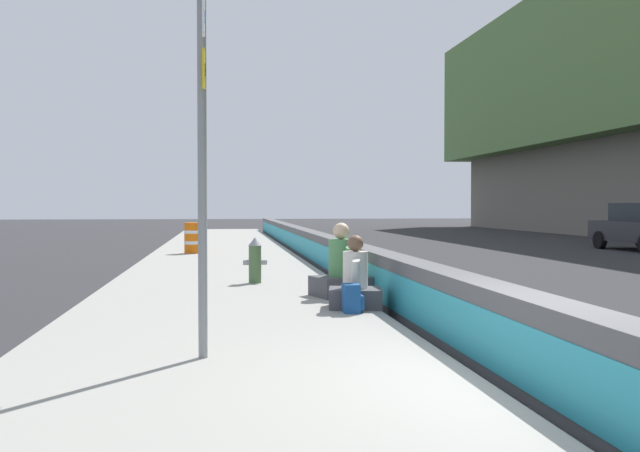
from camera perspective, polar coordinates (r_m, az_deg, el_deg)
ground_plane at (r=6.60m, az=17.11°, el=-12.81°), size 160.00×160.00×0.00m
sidewalk_strip at (r=6.01m, az=-7.20°, el=-13.52°), size 80.00×4.40×0.14m
jersey_barrier at (r=6.51m, az=17.11°, el=-9.20°), size 76.00×0.45×0.85m
route_sign_post at (r=7.27m, az=-9.11°, el=6.13°), size 0.44×0.09×3.60m
fire_hydrant at (r=14.12m, az=-5.08°, el=-2.63°), size 0.26×0.46×0.88m
seated_person_foreground at (r=10.72m, az=2.76°, el=-4.61°), size 0.76×0.86×1.06m
seated_person_middle at (r=12.07m, az=1.65°, el=-3.69°), size 0.96×1.05×1.21m
backpack at (r=10.26m, az=2.49°, el=-5.67°), size 0.32×0.28×0.40m
construction_barrel at (r=23.04m, az=-9.86°, el=-0.91°), size 0.54×0.54×0.95m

